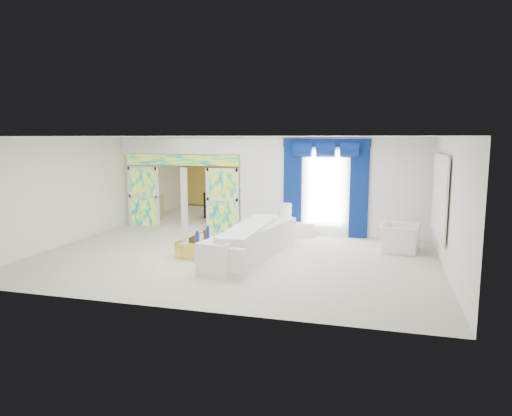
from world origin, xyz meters
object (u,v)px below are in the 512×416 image
(white_sofa, at_px, (251,244))
(coffee_table, at_px, (205,244))
(armchair, at_px, (399,238))
(grand_piano, at_px, (235,204))
(console_table, at_px, (295,229))

(white_sofa, distance_m, coffee_table, 1.39)
(armchair, bearing_deg, grand_piano, 64.47)
(white_sofa, height_order, grand_piano, grand_piano)
(coffee_table, bearing_deg, white_sofa, -12.53)
(white_sofa, bearing_deg, console_table, 90.84)
(console_table, bearing_deg, white_sofa, -100.38)
(white_sofa, bearing_deg, coffee_table, 178.68)
(coffee_table, distance_m, armchair, 5.12)
(console_table, relative_size, grand_piano, 0.64)
(console_table, xyz_separation_m, armchair, (3.01, -1.23, 0.16))
(white_sofa, relative_size, console_table, 3.11)
(console_table, xyz_separation_m, grand_piano, (-2.86, 2.83, 0.28))
(coffee_table, height_order, grand_piano, grand_piano)
(white_sofa, height_order, coffee_table, white_sofa)
(console_table, bearing_deg, armchair, -22.29)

